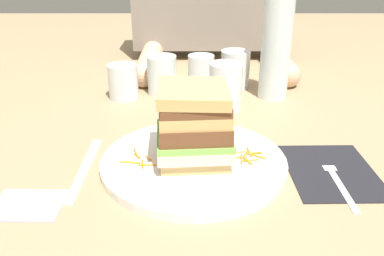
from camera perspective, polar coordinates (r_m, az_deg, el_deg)
The scene contains 28 objects.
ground_plane at distance 0.66m, azimuth -0.81°, elevation -5.09°, with size 3.00×3.00×0.00m, color #9E8460.
main_plate at distance 0.65m, azimuth 0.01°, elevation -4.82°, with size 0.30×0.30×0.01m, color white.
sandwich at distance 0.62m, azimuth -0.01°, elevation 0.42°, with size 0.12×0.12×0.12m.
carrot_shred_0 at distance 0.64m, azimuth -7.24°, elevation -5.12°, with size 0.00×0.00×0.02m, color orange.
carrot_shred_1 at distance 0.64m, azimuth -8.92°, elevation -4.81°, with size 0.00×0.00×0.03m, color orange.
carrot_shred_2 at distance 0.67m, azimuth -8.12°, elevation -3.57°, with size 0.00×0.00×0.03m, color orange.
carrot_shred_3 at distance 0.67m, azimuth -7.91°, elevation -3.75°, with size 0.00×0.00×0.02m, color orange.
carrot_shred_4 at distance 0.65m, azimuth -6.41°, elevation -4.23°, with size 0.00×0.00×0.02m, color orange.
carrot_shred_5 at distance 0.63m, azimuth -6.62°, elevation -5.19°, with size 0.00×0.00×0.03m, color orange.
carrot_shred_6 at distance 0.65m, azimuth 7.61°, elevation -4.56°, with size 0.00×0.00×0.03m, color orange.
carrot_shred_7 at distance 0.65m, azimuth 6.75°, elevation -4.36°, with size 0.00×0.00×0.03m, color orange.
carrot_shred_8 at distance 0.65m, azimuth 6.16°, elevation -4.16°, with size 0.00×0.00×0.03m, color orange.
carrot_shred_9 at distance 0.67m, azimuth 8.44°, elevation -3.51°, with size 0.00×0.00×0.03m, color orange.
carrot_shred_10 at distance 0.67m, azimuth 8.82°, elevation -3.72°, with size 0.00×0.00×0.03m, color orange.
carrot_shred_11 at distance 0.65m, azimuth 8.01°, elevation -4.49°, with size 0.00×0.00×0.03m, color orange.
carrot_shred_12 at distance 0.67m, azimuth 6.24°, elevation -3.41°, with size 0.00×0.00×0.03m, color orange.
carrot_shred_13 at distance 0.65m, azimuth 7.22°, elevation -4.18°, with size 0.00×0.00×0.02m, color orange.
carrot_shred_14 at distance 0.67m, azimuth 7.83°, elevation -3.35°, with size 0.00×0.00×0.03m, color orange.
napkin_dark at distance 0.68m, azimuth 18.77°, elevation -5.65°, with size 0.13×0.17×0.00m, color black.
fork at distance 0.66m, azimuth 19.40°, elevation -6.40°, with size 0.02×0.17×0.00m.
knife at distance 0.67m, azimuth -15.21°, elevation -5.70°, with size 0.02×0.20×0.00m.
juice_glass at distance 0.86m, azimuth 4.45°, elevation 5.54°, with size 0.07×0.07×0.10m.
water_bottle at distance 0.93m, azimuth 11.61°, elevation 12.52°, with size 0.07×0.07×0.31m.
empty_tumbler_0 at distance 1.01m, azimuth 5.82°, elevation 8.28°, with size 0.07×0.07×0.09m, color silver.
empty_tumbler_1 at distance 0.96m, azimuth -4.50°, elevation 7.45°, with size 0.07×0.07×0.09m, color silver.
empty_tumbler_2 at distance 0.95m, azimuth 1.00°, elevation 7.47°, with size 0.06×0.06×0.09m, color silver.
empty_tumbler_3 at distance 0.94m, azimuth -9.93°, elevation 6.45°, with size 0.07×0.07×0.08m, color silver.
napkin_pink at distance 0.61m, azimuth -22.33°, elevation -9.97°, with size 0.10×0.08×0.00m, color pink.
Camera 1 is at (0.01, -0.57, 0.33)m, focal length 37.89 mm.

